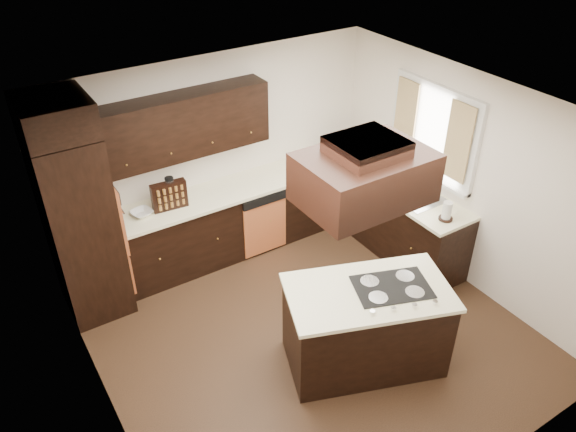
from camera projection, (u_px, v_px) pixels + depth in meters
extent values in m
cube|color=#523621|center=(310.00, 334.00, 6.08)|extent=(4.20, 4.20, 0.02)
cube|color=silver|center=(316.00, 117.00, 4.69)|extent=(4.20, 4.20, 0.02)
cube|color=white|center=(215.00, 155.00, 6.87)|extent=(4.20, 0.02, 2.50)
cube|color=white|center=(485.00, 388.00, 3.90)|extent=(4.20, 0.02, 2.50)
cube|color=white|center=(94.00, 323.00, 4.44)|extent=(0.02, 4.20, 2.50)
cube|color=white|center=(466.00, 181.00, 6.34)|extent=(0.02, 4.20, 2.50)
cube|color=black|center=(81.00, 227.00, 5.89)|extent=(0.65, 0.75, 2.12)
cube|color=#D46B3A|center=(113.00, 213.00, 6.02)|extent=(0.05, 0.62, 0.78)
cube|color=black|center=(233.00, 221.00, 7.11)|extent=(2.93, 0.60, 0.88)
cube|color=black|center=(386.00, 212.00, 7.27)|extent=(0.60, 2.40, 0.88)
cube|color=#FFF9CD|center=(231.00, 190.00, 6.85)|extent=(2.93, 0.63, 0.04)
cube|color=#FFF9CD|center=(388.00, 182.00, 7.02)|extent=(0.63, 2.40, 0.04)
cube|color=black|center=(184.00, 125.00, 6.24)|extent=(2.00, 0.34, 0.72)
cube|color=#D46B3A|center=(265.00, 227.00, 7.06)|extent=(0.60, 0.05, 0.72)
cube|color=white|center=(434.00, 132.00, 6.49)|extent=(0.06, 1.32, 1.12)
cube|color=white|center=(435.00, 131.00, 6.50)|extent=(0.00, 1.20, 1.00)
cube|color=beige|center=(458.00, 142.00, 6.14)|extent=(0.02, 0.34, 0.90)
cube|color=beige|center=(405.00, 116.00, 6.73)|extent=(0.02, 0.34, 0.90)
cube|color=silver|center=(409.00, 192.00, 6.76)|extent=(0.52, 0.84, 0.01)
cube|color=black|center=(365.00, 328.00, 5.52)|extent=(1.69, 1.29, 0.88)
cube|color=#FFF9CD|center=(369.00, 292.00, 5.27)|extent=(1.76, 1.36, 0.04)
cube|color=black|center=(392.00, 287.00, 5.30)|extent=(0.83, 0.69, 0.01)
cube|color=black|center=(364.00, 178.00, 4.54)|extent=(1.05, 0.72, 0.42)
cube|color=black|center=(367.00, 147.00, 4.39)|extent=(0.55, 0.50, 0.13)
cylinder|color=silver|center=(172.00, 203.00, 6.47)|extent=(0.15, 0.15, 0.10)
cone|color=silver|center=(170.00, 189.00, 6.37)|extent=(0.13, 0.13, 0.26)
cube|color=black|center=(169.00, 196.00, 6.37)|extent=(0.41, 0.14, 0.34)
imported|color=white|center=(142.00, 213.00, 6.33)|extent=(0.28, 0.28, 0.06)
imported|color=white|center=(380.00, 170.00, 7.05)|extent=(0.09, 0.09, 0.18)
cylinder|color=white|center=(447.00, 211.00, 6.21)|extent=(0.12, 0.12, 0.23)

